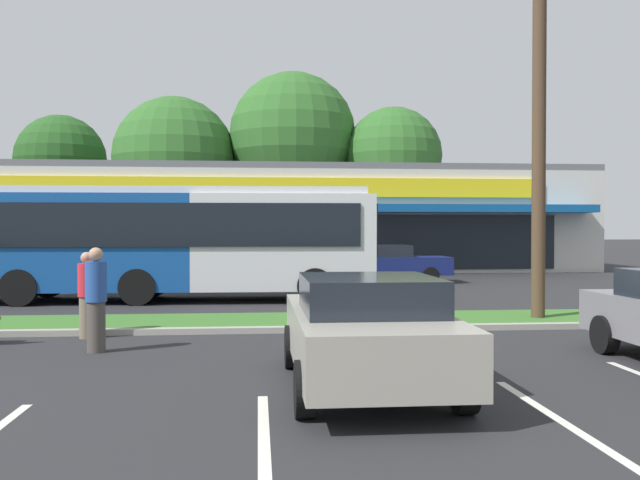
# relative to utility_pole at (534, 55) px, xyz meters

# --- Properties ---
(grass_median) EXTENTS (56.00, 2.20, 0.12)m
(grass_median) POSITION_rel_utility_pole_xyz_m (-3.53, 0.29, -5.85)
(grass_median) COLOR #386B28
(grass_median) RESTS_ON ground_plane
(curb_lip) EXTENTS (56.00, 0.24, 0.12)m
(curb_lip) POSITION_rel_utility_pole_xyz_m (-3.53, -0.93, -5.85)
(curb_lip) COLOR #99968C
(curb_lip) RESTS_ON ground_plane
(parking_stripe_1) EXTENTS (0.12, 4.80, 0.01)m
(parking_stripe_1) POSITION_rel_utility_pole_xyz_m (-6.00, -8.51, -5.91)
(parking_stripe_1) COLOR silver
(parking_stripe_1) RESTS_ON ground_plane
(parking_stripe_2) EXTENTS (0.12, 4.80, 0.01)m
(parking_stripe_2) POSITION_rel_utility_pole_xyz_m (-2.78, -8.01, -5.91)
(parking_stripe_2) COLOR silver
(parking_stripe_2) RESTS_ON ground_plane
(storefront_building) EXTENTS (31.20, 11.62, 5.12)m
(storefront_building) POSITION_rel_utility_pole_xyz_m (-5.31, 21.42, -3.35)
(storefront_building) COLOR beige
(storefront_building) RESTS_ON ground_plane
(tree_left) EXTENTS (6.03, 6.03, 9.75)m
(tree_left) POSITION_rel_utility_pole_xyz_m (-19.34, 33.10, 0.80)
(tree_left) COLOR #473323
(tree_left) RESTS_ON ground_plane
(tree_mid_left) EXTENTS (7.96, 7.96, 10.69)m
(tree_mid_left) POSITION_rel_utility_pole_xyz_m (-11.51, 30.88, 0.79)
(tree_mid_left) COLOR #473323
(tree_mid_left) RESTS_ON ground_plane
(tree_mid) EXTENTS (8.36, 8.36, 12.39)m
(tree_mid) POSITION_rel_utility_pole_xyz_m (-3.74, 30.71, 2.29)
(tree_mid) COLOR #473323
(tree_mid) RESTS_ON ground_plane
(tree_mid_right) EXTENTS (6.28, 6.28, 9.96)m
(tree_mid_right) POSITION_rel_utility_pole_xyz_m (2.73, 29.24, 0.89)
(tree_mid_right) COLOR #473323
(tree_mid_right) RESTS_ON ground_plane
(utility_pole) EXTENTS (3.04, 2.40, 11.12)m
(utility_pole) POSITION_rel_utility_pole_xyz_m (0.00, 0.00, 0.00)
(utility_pole) COLOR #4C3826
(utility_pole) RESTS_ON ground_plane
(city_bus) EXTENTS (11.44, 2.89, 3.25)m
(city_bus) POSITION_rel_utility_pole_xyz_m (-8.42, 5.37, -4.15)
(city_bus) COLOR #144793
(city_bus) RESTS_ON ground_plane
(car_2) EXTENTS (2.02, 4.36, 1.48)m
(car_2) POSITION_rel_utility_pole_xyz_m (-4.64, -5.80, -5.15)
(car_2) COLOR #9E998C
(car_2) RESTS_ON ground_plane
(car_4) EXTENTS (4.68, 1.86, 1.45)m
(car_4) POSITION_rel_utility_pole_xyz_m (-1.13, 11.25, -5.16)
(car_4) COLOR navy
(car_4) RESTS_ON ground_plane
(pedestrian_near_bench) EXTENTS (0.36, 0.36, 1.77)m
(pedestrian_near_bench) POSITION_rel_utility_pole_xyz_m (-8.77, -2.81, -5.02)
(pedestrian_near_bench) COLOR #47423D
(pedestrian_near_bench) RESTS_ON ground_plane
(pedestrian_by_pole) EXTENTS (0.33, 0.33, 1.64)m
(pedestrian_by_pole) POSITION_rel_utility_pole_xyz_m (-9.30, -1.29, -5.09)
(pedestrian_by_pole) COLOR #726651
(pedestrian_by_pole) RESTS_ON ground_plane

